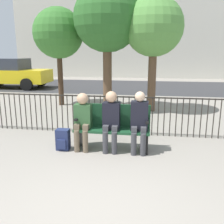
# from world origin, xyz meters

# --- Properties ---
(ground_plane) EXTENTS (80.00, 80.00, 0.00)m
(ground_plane) POSITION_xyz_m (0.00, 0.00, 0.00)
(ground_plane) COLOR gray
(park_bench) EXTENTS (1.54, 0.45, 0.92)m
(park_bench) POSITION_xyz_m (0.00, 2.39, 0.49)
(park_bench) COLOR #194728
(park_bench) RESTS_ON ground
(seated_person_0) EXTENTS (0.34, 0.39, 1.17)m
(seated_person_0) POSITION_xyz_m (-0.60, 2.26, 0.67)
(seated_person_0) COLOR brown
(seated_person_0) RESTS_ON ground
(seated_person_1) EXTENTS (0.34, 0.39, 1.22)m
(seated_person_1) POSITION_xyz_m (-0.01, 2.26, 0.69)
(seated_person_1) COLOR #3D3D42
(seated_person_1) RESTS_ON ground
(seated_person_2) EXTENTS (0.34, 0.39, 1.23)m
(seated_person_2) POSITION_xyz_m (0.55, 2.26, 0.69)
(seated_person_2) COLOR #3D3D42
(seated_person_2) RESTS_ON ground
(backpack) EXTENTS (0.27, 0.23, 0.44)m
(backpack) POSITION_xyz_m (-1.00, 2.15, 0.21)
(backpack) COLOR navy
(backpack) RESTS_ON ground
(fence_railing) EXTENTS (9.01, 0.03, 0.95)m
(fence_railing) POSITION_xyz_m (-0.02, 3.34, 0.56)
(fence_railing) COLOR #2D2823
(fence_railing) RESTS_ON ground
(tree_0) EXTENTS (2.21, 2.21, 4.16)m
(tree_0) POSITION_xyz_m (-0.71, 6.01, 3.02)
(tree_0) COLOR brown
(tree_0) RESTS_ON ground
(tree_1) EXTENTS (1.91, 1.91, 3.72)m
(tree_1) POSITION_xyz_m (0.81, 5.98, 2.73)
(tree_1) COLOR brown
(tree_1) RESTS_ON ground
(tree_2) EXTENTS (1.80, 1.80, 3.53)m
(tree_2) POSITION_xyz_m (-2.56, 6.45, 2.61)
(tree_2) COLOR #422D1E
(tree_2) RESTS_ON ground
(street_surface) EXTENTS (24.00, 6.00, 0.01)m
(street_surface) POSITION_xyz_m (0.00, 12.00, 0.00)
(street_surface) COLOR #333335
(street_surface) RESTS_ON ground
(parked_car_0) EXTENTS (4.20, 1.94, 1.62)m
(parked_car_0) POSITION_xyz_m (-6.97, 10.50, 0.84)
(parked_car_0) COLOR yellow
(parked_car_0) RESTS_ON ground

